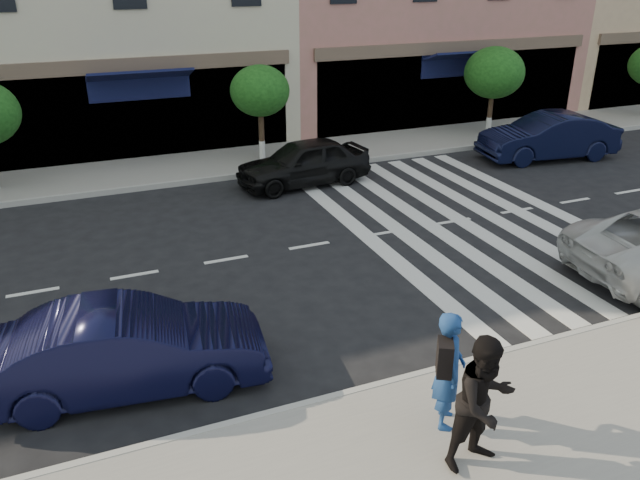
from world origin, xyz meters
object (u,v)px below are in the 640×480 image
at_px(photographer, 449,370).
at_px(car_far_mid, 303,162).
at_px(walker, 484,403).
at_px(car_near_mid, 128,349).
at_px(car_far_right, 548,137).

bearing_deg(photographer, car_far_mid, 18.95).
height_order(walker, car_far_mid, walker).
xyz_separation_m(car_near_mid, car_far_mid, (5.98, 8.14, -0.01)).
bearing_deg(walker, photographer, 81.50).
height_order(car_far_mid, car_far_right, car_far_right).
xyz_separation_m(car_near_mid, car_far_right, (14.55, 7.53, 0.07)).
bearing_deg(car_far_right, car_far_mid, -86.33).
xyz_separation_m(photographer, car_near_mid, (-3.96, 2.70, -0.34)).
bearing_deg(walker, car_near_mid, 131.46).
bearing_deg(photographer, car_far_right, -16.50).
relative_size(photographer, car_near_mid, 0.42).
distance_m(car_near_mid, car_far_mid, 10.10).
bearing_deg(car_near_mid, car_far_mid, -29.26).
bearing_deg(car_far_mid, photographer, -16.31).
bearing_deg(car_far_right, walker, -36.10).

